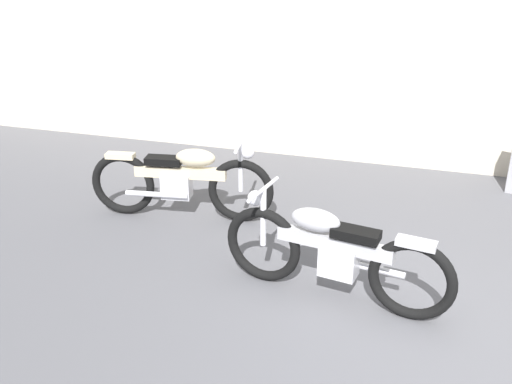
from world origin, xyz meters
TOP-DOWN VIEW (x-y plane):
  - ground_plane at (0.00, 0.00)m, footprint 40.00×40.00m
  - building_wall at (0.00, 4.24)m, footprint 18.00×0.30m
  - motorcycle_silver at (-1.05, 0.51)m, footprint 2.09×0.62m
  - motorcycle_cream at (-2.97, 1.64)m, footprint 2.12×0.65m

SIDE VIEW (x-z plane):
  - ground_plane at x=0.00m, z-range 0.00..0.00m
  - motorcycle_silver at x=-1.05m, z-range -0.02..0.93m
  - motorcycle_cream at x=-2.97m, z-range -0.02..0.94m
  - building_wall at x=0.00m, z-range 0.00..3.24m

